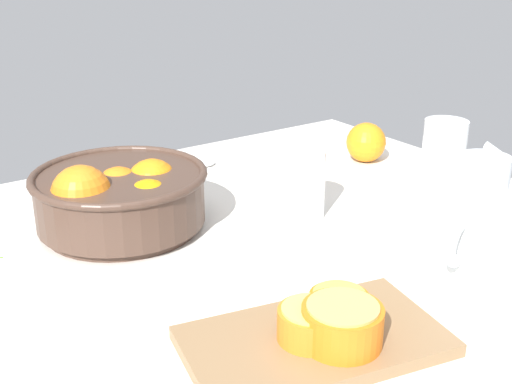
{
  "coord_description": "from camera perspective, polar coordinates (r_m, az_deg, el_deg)",
  "views": [
    {
      "loc": [
        -45.81,
        -72.32,
        41.85
      ],
      "look_at": [
        2.1,
        -3.16,
        8.71
      ],
      "focal_mm": 45.4,
      "sensor_mm": 36.0,
      "label": 1
    }
  ],
  "objects": [
    {
      "name": "orange_half_1",
      "position": [
        0.74,
        7.3,
        -9.97
      ],
      "size": [
        6.82,
        6.82,
        3.41
      ],
      "color": "orange",
      "rests_on": "cutting_board"
    },
    {
      "name": "ground_plane",
      "position": [
        0.96,
        -2.11,
        -5.37
      ],
      "size": [
        116.25,
        89.37,
        3.0
      ],
      "primitive_type": "cube",
      "color": "silver"
    },
    {
      "name": "orange_half_2",
      "position": [
        0.7,
        7.59,
        -11.48
      ],
      "size": [
        8.74,
        8.74,
        4.58
      ],
      "color": "orange",
      "rests_on": "cutting_board"
    },
    {
      "name": "cutting_board",
      "position": [
        0.73,
        5.15,
        -12.97
      ],
      "size": [
        30.87,
        21.23,
        1.55
      ],
      "primitive_type": "cube",
      "rotation": [
        0.0,
        0.0,
        -0.21
      ],
      "color": "olive",
      "rests_on": "ground_plane"
    },
    {
      "name": "fruit_bowl",
      "position": [
        1.0,
        -11.78,
        -0.4
      ],
      "size": [
        26.6,
        26.6,
        11.88
      ],
      "color": "#473328",
      "rests_on": "ground_plane"
    },
    {
      "name": "loose_orange_3",
      "position": [
        1.04,
        18.76,
        -1.32
      ],
      "size": [
        7.15,
        7.15,
        7.15
      ],
      "primitive_type": "sphere",
      "color": "orange",
      "rests_on": "ground_plane"
    },
    {
      "name": "second_glass",
      "position": [
        1.25,
        16.2,
        3.31
      ],
      "size": [
        7.95,
        7.95,
        10.93
      ],
      "color": "white",
      "rests_on": "ground_plane"
    },
    {
      "name": "orange_half_0",
      "position": [
        0.71,
        4.81,
        -11.46
      ],
      "size": [
        7.2,
        7.2,
        3.79
      ],
      "color": "orange",
      "rests_on": "cutting_board"
    },
    {
      "name": "juice_pitcher",
      "position": [
        0.89,
        18.76,
        -3.44
      ],
      "size": [
        14.63,
        10.26,
        17.13
      ],
      "color": "white",
      "rests_on": "ground_plane"
    },
    {
      "name": "spoon",
      "position": [
        1.25,
        -5.28,
        2.06
      ],
      "size": [
        15.09,
        6.7,
        1.0
      ],
      "color": "silver",
      "rests_on": "ground_plane"
    },
    {
      "name": "juice_glass",
      "position": [
        1.03,
        3.92,
        0.48
      ],
      "size": [
        7.84,
        7.84,
        11.09
      ],
      "color": "white",
      "rests_on": "ground_plane"
    },
    {
      "name": "loose_orange_2",
      "position": [
        1.31,
        9.67,
        4.33
      ],
      "size": [
        7.87,
        7.87,
        7.87
      ],
      "primitive_type": "sphere",
      "color": "orange",
      "rests_on": "ground_plane"
    }
  ]
}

